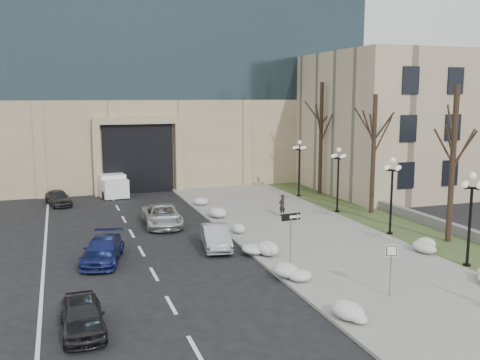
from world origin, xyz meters
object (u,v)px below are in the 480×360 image
(car_a, at_px, (82,315))
(lamppost_d, at_px, (299,161))
(car_b, at_px, (216,237))
(keep_sign, at_px, (391,259))
(box_truck, at_px, (110,184))
(lamppost_a, at_px, (471,207))
(car_d, at_px, (162,216))
(one_way_sign, at_px, (294,223))
(lamppost_b, at_px, (392,186))
(pedestrian, at_px, (282,205))
(lamppost_c, at_px, (338,171))
(car_c, at_px, (103,250))
(car_e, at_px, (58,198))

(car_a, height_order, lamppost_d, lamppost_d)
(car_b, relative_size, keep_sign, 1.70)
(box_truck, distance_m, lamppost_a, 29.99)
(lamppost_a, bearing_deg, car_d, 133.52)
(car_d, bearing_deg, car_a, -108.40)
(car_b, height_order, keep_sign, keep_sign)
(box_truck, xyz_separation_m, one_way_sign, (6.49, -23.61, 1.44))
(car_a, relative_size, car_d, 0.76)
(one_way_sign, relative_size, lamppost_b, 0.60)
(pedestrian, relative_size, keep_sign, 0.65)
(car_d, distance_m, keep_sign, 16.97)
(car_b, bearing_deg, car_d, 115.73)
(pedestrian, distance_m, lamppost_c, 4.83)
(car_c, height_order, one_way_sign, one_way_sign)
(car_b, relative_size, car_c, 0.91)
(car_b, distance_m, box_truck, 19.19)
(pedestrian, relative_size, one_way_sign, 0.53)
(car_d, bearing_deg, lamppost_c, 1.11)
(box_truck, height_order, lamppost_d, lamppost_d)
(car_b, distance_m, car_c, 6.15)
(car_a, relative_size, car_b, 0.93)
(keep_sign, bearing_deg, one_way_sign, 131.37)
(car_a, height_order, one_way_sign, one_way_sign)
(car_a, relative_size, box_truck, 0.61)
(car_a, distance_m, car_b, 11.47)
(car_d, distance_m, box_truck, 12.87)
(car_d, bearing_deg, pedestrian, 0.70)
(one_way_sign, bearing_deg, lamppost_d, 57.88)
(car_c, relative_size, pedestrian, 2.89)
(car_b, distance_m, car_e, 17.30)
(car_c, height_order, lamppost_c, lamppost_c)
(lamppost_a, bearing_deg, pedestrian, 108.25)
(lamppost_d, bearing_deg, keep_sign, -105.44)
(car_e, height_order, lamppost_a, lamppost_a)
(car_b, bearing_deg, one_way_sign, -53.58)
(lamppost_d, bearing_deg, car_a, -131.14)
(pedestrian, distance_m, keep_sign, 15.43)
(car_c, xyz_separation_m, car_e, (-2.08, 15.73, -0.02))
(lamppost_d, bearing_deg, one_way_sign, -115.83)
(car_a, distance_m, keep_sign, 12.36)
(car_d, xyz_separation_m, lamppost_d, (12.64, 6.18, 2.40))
(car_c, xyz_separation_m, lamppost_b, (16.93, -0.23, 2.44))
(one_way_sign, height_order, lamppost_d, lamppost_d)
(car_b, xyz_separation_m, lamppost_d, (10.80, 12.27, 2.42))
(car_a, xyz_separation_m, box_truck, (3.53, 27.45, 0.27))
(keep_sign, relative_size, lamppost_c, 0.49)
(lamppost_b, height_order, lamppost_d, same)
(lamppost_a, distance_m, lamppost_c, 13.00)
(keep_sign, xyz_separation_m, lamppost_c, (6.01, 15.27, 1.36))
(car_a, height_order, car_c, car_c)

